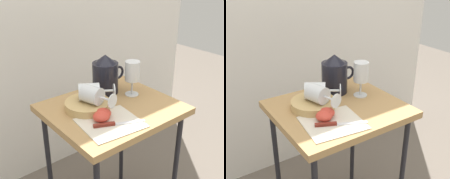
% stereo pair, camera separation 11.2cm
% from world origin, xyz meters
% --- Properties ---
extents(curtain_drape, '(2.40, 0.03, 2.12)m').
position_xyz_m(curtain_drape, '(0.00, 0.64, 1.06)').
color(curtain_drape, silver).
rests_on(curtain_drape, ground_plane).
extents(table, '(0.55, 0.48, 0.69)m').
position_xyz_m(table, '(0.00, 0.00, 0.62)').
color(table, '#AD8451').
rests_on(table, ground_plane).
extents(linen_napkin, '(0.25, 0.23, 0.00)m').
position_xyz_m(linen_napkin, '(-0.10, -0.11, 0.69)').
color(linen_napkin, beige).
rests_on(linen_napkin, table).
extents(basket_tray, '(0.19, 0.19, 0.03)m').
position_xyz_m(basket_tray, '(-0.10, 0.05, 0.71)').
color(basket_tray, tan).
rests_on(basket_tray, table).
extents(pitcher, '(0.17, 0.12, 0.19)m').
position_xyz_m(pitcher, '(0.07, 0.13, 0.77)').
color(pitcher, black).
rests_on(pitcher, table).
extents(wine_glass_upright, '(0.07, 0.07, 0.17)m').
position_xyz_m(wine_glass_upright, '(0.15, 0.03, 0.80)').
color(wine_glass_upright, silver).
rests_on(wine_glass_upright, table).
extents(wine_glass_tipped_near, '(0.16, 0.14, 0.07)m').
position_xyz_m(wine_glass_tipped_near, '(-0.07, 0.06, 0.76)').
color(wine_glass_tipped_near, silver).
rests_on(wine_glass_tipped_near, basket_tray).
extents(wine_glass_tipped_far, '(0.11, 0.16, 0.08)m').
position_xyz_m(wine_glass_tipped_far, '(-0.09, 0.02, 0.76)').
color(wine_glass_tipped_far, silver).
rests_on(wine_glass_tipped_far, basket_tray).
extents(apple_half_left, '(0.07, 0.07, 0.04)m').
position_xyz_m(apple_half_left, '(-0.09, -0.06, 0.71)').
color(apple_half_left, '#CC3D2D').
rests_on(apple_half_left, linen_napkin).
extents(apple_half_right, '(0.07, 0.07, 0.04)m').
position_xyz_m(apple_half_right, '(-0.11, -0.07, 0.71)').
color(apple_half_right, '#CC3D2D').
rests_on(apple_half_right, linen_napkin).
extents(knife, '(0.19, 0.10, 0.01)m').
position_xyz_m(knife, '(-0.10, -0.13, 0.70)').
color(knife, silver).
rests_on(knife, linen_napkin).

